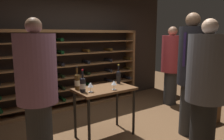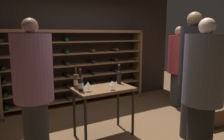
{
  "view_description": "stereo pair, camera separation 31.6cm",
  "coord_description": "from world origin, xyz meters",
  "px_view_note": "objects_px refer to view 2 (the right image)",
  "views": [
    {
      "loc": [
        -2.33,
        -2.74,
        1.71
      ],
      "look_at": [
        -0.22,
        0.24,
        1.1
      ],
      "focal_mm": 34.6,
      "sensor_mm": 36.0,
      "label": 1
    },
    {
      "loc": [
        -2.06,
        -2.91,
        1.71
      ],
      "look_at": [
        -0.22,
        0.24,
        1.1
      ],
      "focal_mm": 34.6,
      "sensor_mm": 36.0,
      "label": 2
    }
  ],
  "objects_px": {
    "tasting_table": "(104,94)",
    "person_guest_khaki": "(203,87)",
    "wine_bottle_gold_foil": "(81,84)",
    "person_host_in_suit": "(191,70)",
    "wine_glass_stemmed_left": "(112,83)",
    "wine_crate": "(210,117)",
    "person_bystander_dark_jacket": "(34,84)",
    "wine_bottle_red_label": "(119,77)",
    "person_bystander_red_print": "(178,63)",
    "wine_bottle_amber_reserve": "(76,81)",
    "wine_glass_stemmed_center": "(88,85)",
    "wine_rack": "(79,70)"
  },
  "relations": [
    {
      "from": "person_guest_khaki",
      "to": "wine_bottle_amber_reserve",
      "type": "distance_m",
      "value": 1.88
    },
    {
      "from": "wine_bottle_amber_reserve",
      "to": "wine_glass_stemmed_left",
      "type": "height_order",
      "value": "wine_bottle_amber_reserve"
    },
    {
      "from": "person_host_in_suit",
      "to": "wine_bottle_gold_foil",
      "type": "bearing_deg",
      "value": 70.97
    },
    {
      "from": "wine_bottle_gold_foil",
      "to": "wine_glass_stemmed_center",
      "type": "xyz_separation_m",
      "value": [
        0.1,
        -0.06,
        -0.01
      ]
    },
    {
      "from": "tasting_table",
      "to": "person_guest_khaki",
      "type": "xyz_separation_m",
      "value": [
        0.74,
        -1.32,
        0.32
      ]
    },
    {
      "from": "wine_bottle_amber_reserve",
      "to": "wine_glass_stemmed_left",
      "type": "xyz_separation_m",
      "value": [
        0.47,
        -0.35,
        -0.03
      ]
    },
    {
      "from": "person_bystander_dark_jacket",
      "to": "tasting_table",
      "type": "bearing_deg",
      "value": 98.1
    },
    {
      "from": "wine_glass_stemmed_center",
      "to": "person_host_in_suit",
      "type": "bearing_deg",
      "value": -24.05
    },
    {
      "from": "wine_crate",
      "to": "wine_bottle_red_label",
      "type": "relative_size",
      "value": 1.39
    },
    {
      "from": "person_guest_khaki",
      "to": "tasting_table",
      "type": "bearing_deg",
      "value": 169.49
    },
    {
      "from": "wine_bottle_red_label",
      "to": "wine_glass_stemmed_left",
      "type": "distance_m",
      "value": 0.45
    },
    {
      "from": "tasting_table",
      "to": "person_bystander_red_print",
      "type": "height_order",
      "value": "person_bystander_red_print"
    },
    {
      "from": "wine_rack",
      "to": "wine_bottle_amber_reserve",
      "type": "distance_m",
      "value": 1.61
    },
    {
      "from": "person_bystander_dark_jacket",
      "to": "wine_glass_stemmed_center",
      "type": "bearing_deg",
      "value": 94.64
    },
    {
      "from": "person_host_in_suit",
      "to": "wine_bottle_amber_reserve",
      "type": "height_order",
      "value": "person_host_in_suit"
    },
    {
      "from": "tasting_table",
      "to": "wine_bottle_amber_reserve",
      "type": "relative_size",
      "value": 2.57
    },
    {
      "from": "wine_rack",
      "to": "person_bystander_dark_jacket",
      "type": "bearing_deg",
      "value": -127.44
    },
    {
      "from": "wine_bottle_amber_reserve",
      "to": "wine_glass_stemmed_center",
      "type": "height_order",
      "value": "wine_bottle_amber_reserve"
    },
    {
      "from": "wine_rack",
      "to": "person_bystander_red_print",
      "type": "relative_size",
      "value": 1.84
    },
    {
      "from": "wine_crate",
      "to": "wine_bottle_gold_foil",
      "type": "height_order",
      "value": "wine_bottle_gold_foil"
    },
    {
      "from": "wine_bottle_red_label",
      "to": "person_bystander_red_print",
      "type": "bearing_deg",
      "value": 10.9
    },
    {
      "from": "tasting_table",
      "to": "wine_bottle_gold_foil",
      "type": "distance_m",
      "value": 0.47
    },
    {
      "from": "person_host_in_suit",
      "to": "person_bystander_red_print",
      "type": "bearing_deg",
      "value": -34.56
    },
    {
      "from": "person_guest_khaki",
      "to": "wine_bottle_gold_foil",
      "type": "bearing_deg",
      "value": -178.57
    },
    {
      "from": "person_bystander_red_print",
      "to": "person_guest_khaki",
      "type": "bearing_deg",
      "value": 107.12
    },
    {
      "from": "tasting_table",
      "to": "wine_bottle_gold_foil",
      "type": "relative_size",
      "value": 2.74
    },
    {
      "from": "wine_bottle_gold_foil",
      "to": "wine_glass_stemmed_center",
      "type": "distance_m",
      "value": 0.12
    },
    {
      "from": "tasting_table",
      "to": "person_guest_khaki",
      "type": "bearing_deg",
      "value": -60.74
    },
    {
      "from": "tasting_table",
      "to": "person_bystander_red_print",
      "type": "distance_m",
      "value": 2.33
    },
    {
      "from": "wine_bottle_red_label",
      "to": "person_host_in_suit",
      "type": "bearing_deg",
      "value": -47.75
    },
    {
      "from": "person_host_in_suit",
      "to": "wine_glass_stemmed_left",
      "type": "xyz_separation_m",
      "value": [
        -1.13,
        0.58,
        -0.2
      ]
    },
    {
      "from": "wine_rack",
      "to": "person_guest_khaki",
      "type": "xyz_separation_m",
      "value": [
        0.5,
        -2.97,
        0.17
      ]
    },
    {
      "from": "wine_bottle_red_label",
      "to": "wine_glass_stemmed_left",
      "type": "relative_size",
      "value": 2.37
    },
    {
      "from": "person_bystander_red_print",
      "to": "wine_glass_stemmed_left",
      "type": "height_order",
      "value": "person_bystander_red_print"
    },
    {
      "from": "wine_bottle_amber_reserve",
      "to": "wine_glass_stemmed_center",
      "type": "relative_size",
      "value": 2.47
    },
    {
      "from": "wine_crate",
      "to": "person_guest_khaki",
      "type": "bearing_deg",
      "value": -150.55
    },
    {
      "from": "person_guest_khaki",
      "to": "wine_glass_stemmed_center",
      "type": "distance_m",
      "value": 1.63
    },
    {
      "from": "tasting_table",
      "to": "wine_crate",
      "type": "xyz_separation_m",
      "value": [
        1.94,
        -0.63,
        -0.56
      ]
    },
    {
      "from": "tasting_table",
      "to": "wine_bottle_red_label",
      "type": "bearing_deg",
      "value": 20.17
    },
    {
      "from": "wine_bottle_amber_reserve",
      "to": "person_bystander_red_print",
      "type": "bearing_deg",
      "value": 6.93
    },
    {
      "from": "wine_rack",
      "to": "person_guest_khaki",
      "type": "distance_m",
      "value": 3.02
    },
    {
      "from": "tasting_table",
      "to": "wine_bottle_amber_reserve",
      "type": "distance_m",
      "value": 0.5
    },
    {
      "from": "person_bystander_red_print",
      "to": "wine_bottle_amber_reserve",
      "type": "relative_size",
      "value": 5.02
    },
    {
      "from": "person_bystander_dark_jacket",
      "to": "person_guest_khaki",
      "type": "xyz_separation_m",
      "value": [
        1.84,
        -1.22,
        -0.0
      ]
    },
    {
      "from": "person_bystander_red_print",
      "to": "person_bystander_dark_jacket",
      "type": "bearing_deg",
      "value": 67.01
    },
    {
      "from": "person_host_in_suit",
      "to": "wine_bottle_amber_reserve",
      "type": "relative_size",
      "value": 5.46
    },
    {
      "from": "person_guest_khaki",
      "to": "wine_glass_stemmed_left",
      "type": "relative_size",
      "value": 13.03
    },
    {
      "from": "person_bystander_red_print",
      "to": "wine_glass_stemmed_left",
      "type": "distance_m",
      "value": 2.29
    },
    {
      "from": "person_guest_khaki",
      "to": "wine_glass_stemmed_left",
      "type": "bearing_deg",
      "value": 170.66
    },
    {
      "from": "wine_bottle_amber_reserve",
      "to": "wine_bottle_red_label",
      "type": "height_order",
      "value": "wine_bottle_amber_reserve"
    }
  ]
}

